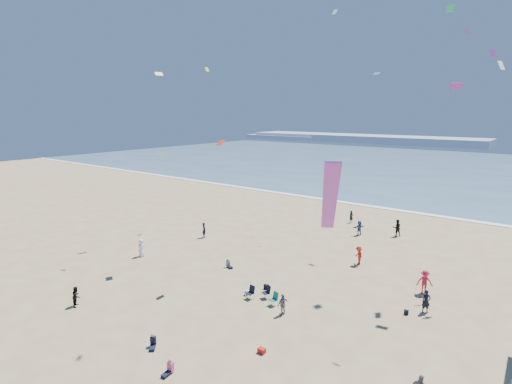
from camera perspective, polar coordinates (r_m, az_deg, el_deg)
The scene contains 13 objects.
ground at distance 24.71m, azimuth -16.54°, elevation -23.26°, with size 220.00×220.00×0.00m, color tan.
ocean at distance 108.68m, azimuth 28.28°, elevation 2.68°, with size 220.00×100.00×0.06m, color #476B84.
surf_line at distance 60.54m, azimuth 20.28°, elevation -2.56°, with size 220.00×1.20×0.08m, color white.
headland_far at distance 197.48m, azimuth 14.66°, elevation 7.42°, with size 110.00×20.00×3.20m, color #7A8EA8.
headland_near at distance 212.09m, azimuth 4.04°, elevation 7.83°, with size 40.00×14.00×2.00m, color #7A8EA8.
standing_flyers at distance 31.04m, azimuth 10.78°, elevation -13.58°, with size 34.61×44.70×1.93m.
seated_group at distance 24.59m, azimuth -6.42°, elevation -21.83°, with size 19.17×21.72×0.84m.
chair_cluster at distance 30.69m, azimuth 0.98°, elevation -14.44°, with size 2.70×1.53×1.00m.
white_tote at distance 31.67m, azimuth -1.32°, elevation -14.19°, with size 0.35×0.20×0.40m, color silver.
black_backpack at distance 32.66m, azimuth 1.40°, elevation -13.38°, with size 0.30×0.22×0.38m, color black.
cooler at distance 25.11m, azimuth 0.81°, elevation -21.72°, with size 0.45×0.30×0.30m, color #A91D18.
navy_bag at distance 30.84m, azimuth 20.68°, elevation -15.77°, with size 0.28×0.18×0.34m, color black.
kites_aloft at distance 25.10m, azimuth 19.87°, elevation 12.54°, with size 39.26×42.35×28.98m.
Camera 1 is at (16.95, -11.46, 13.84)m, focal length 28.00 mm.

